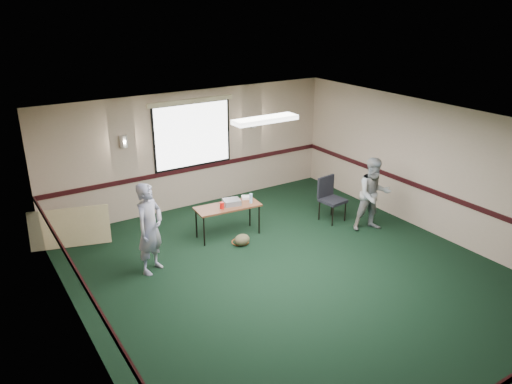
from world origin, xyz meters
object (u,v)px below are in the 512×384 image
folding_table (228,208)px  projector (232,202)px  person_right (373,195)px  person_left (150,228)px  conference_chair (330,195)px

folding_table → projector: bearing=12.6°
folding_table → person_right: (2.71, -1.36, 0.17)m
folding_table → projector: (0.10, 0.01, 0.10)m
folding_table → person_left: (-1.84, -0.51, 0.22)m
folding_table → person_left: size_ratio=0.82×
projector → conference_chair: bearing=-0.8°
folding_table → projector: 0.15m
person_left → person_right: person_left is taller
person_right → person_left: bearing=-171.5°
folding_table → person_left: 1.92m
conference_chair → person_left: size_ratio=0.58×
folding_table → conference_chair: (2.29, -0.48, -0.05)m
person_left → person_right: (4.55, -0.86, -0.05)m
projector → person_right: 2.95m
person_left → person_right: size_ratio=1.06×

